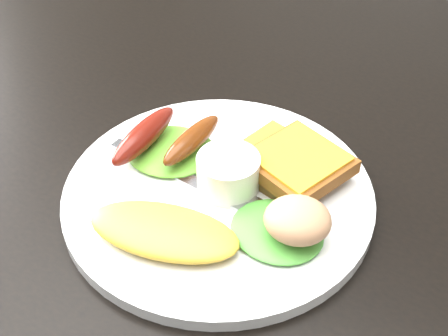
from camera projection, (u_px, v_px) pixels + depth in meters
The scene contains 12 objects.
dining_table at pixel (295, 163), 0.64m from camera, with size 1.20×0.80×0.04m, color black.
plate at pixel (218, 195), 0.57m from camera, with size 0.28×0.28×0.01m, color white.
lettuce_left at pixel (171, 151), 0.60m from camera, with size 0.09×0.08×0.01m, color #689B26.
lettuce_right at pixel (277, 231), 0.52m from camera, with size 0.08×0.07×0.01m, color #3D8931.
omelette at pixel (164, 231), 0.52m from camera, with size 0.13×0.06×0.02m, color gold.
sausage_a at pixel (144, 135), 0.59m from camera, with size 0.02×0.10×0.02m, color maroon.
sausage_b at pixel (192, 140), 0.59m from camera, with size 0.02×0.09×0.02m, color brown.
ramekin at pixel (228, 173), 0.56m from camera, with size 0.06×0.06×0.03m, color white.
toast_a at pixel (276, 160), 0.59m from camera, with size 0.08×0.08×0.01m, color olive.
toast_b at pixel (298, 164), 0.56m from camera, with size 0.08×0.08×0.01m, color brown.
potato_salad at pixel (298, 220), 0.51m from camera, with size 0.06×0.05×0.03m, color #C7B485.
fork at pixel (176, 174), 0.58m from camera, with size 0.15×0.01×0.00m, color #ADAFB7.
Camera 1 is at (0.19, -0.45, 1.15)m, focal length 50.00 mm.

